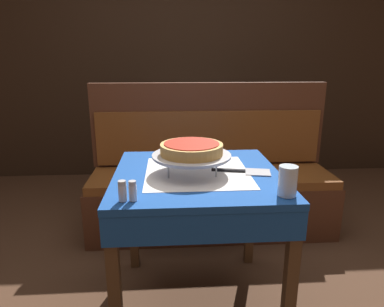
# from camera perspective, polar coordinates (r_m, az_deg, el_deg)

# --- Properties ---
(ground_plane) EXTENTS (14.00, 14.00, 0.00)m
(ground_plane) POSITION_cam_1_polar(r_m,az_deg,el_deg) (2.02, 0.78, -23.45)
(ground_plane) COLOR #472D1E
(dining_table_front) EXTENTS (0.79, 0.79, 0.74)m
(dining_table_front) POSITION_cam_1_polar(r_m,az_deg,el_deg) (1.69, 0.86, -6.33)
(dining_table_front) COLOR #194799
(dining_table_front) RESTS_ON ground_plane
(dining_table_rear) EXTENTS (0.76, 0.76, 0.75)m
(dining_table_rear) POSITION_cam_1_polar(r_m,az_deg,el_deg) (3.27, 0.65, 4.50)
(dining_table_rear) COLOR beige
(dining_table_rear) RESTS_ON ground_plane
(booth_bench) EXTENTS (1.78, 0.51, 1.09)m
(booth_bench) POSITION_cam_1_polar(r_m,az_deg,el_deg) (2.60, 3.15, -5.89)
(booth_bench) COLOR #4C2819
(booth_bench) RESTS_ON ground_plane
(back_wall_panel) EXTENTS (6.00, 0.04, 2.40)m
(back_wall_panel) POSITION_cam_1_polar(r_m,az_deg,el_deg) (3.74, -1.91, 14.62)
(back_wall_panel) COLOR black
(back_wall_panel) RESTS_ON ground_plane
(pizza_pan_stand) EXTENTS (0.37, 0.37, 0.09)m
(pizza_pan_stand) POSITION_cam_1_polar(r_m,az_deg,el_deg) (1.61, -0.07, -0.46)
(pizza_pan_stand) COLOR #ADADB2
(pizza_pan_stand) RESTS_ON dining_table_front
(deep_dish_pizza) EXTENTS (0.29, 0.29, 0.05)m
(deep_dish_pizza) POSITION_cam_1_polar(r_m,az_deg,el_deg) (1.60, -0.07, 0.81)
(deep_dish_pizza) COLOR tan
(deep_dish_pizza) RESTS_ON pizza_pan_stand
(pizza_server) EXTENTS (0.29, 0.12, 0.01)m
(pizza_server) POSITION_cam_1_polar(r_m,az_deg,el_deg) (1.67, 8.72, -2.93)
(pizza_server) COLOR #BCBCC1
(pizza_server) RESTS_ON dining_table_front
(water_glass_near) EXTENTS (0.08, 0.08, 0.12)m
(water_glass_near) POSITION_cam_1_polar(r_m,az_deg,el_deg) (1.41, 15.67, -4.41)
(water_glass_near) COLOR silver
(water_glass_near) RESTS_ON dining_table_front
(salt_shaker) EXTENTS (0.03, 0.03, 0.08)m
(salt_shaker) POSITION_cam_1_polar(r_m,az_deg,el_deg) (1.34, -11.52, -6.15)
(salt_shaker) COLOR silver
(salt_shaker) RESTS_ON dining_table_front
(pepper_shaker) EXTENTS (0.03, 0.03, 0.08)m
(pepper_shaker) POSITION_cam_1_polar(r_m,az_deg,el_deg) (1.34, -9.86, -6.17)
(pepper_shaker) COLOR silver
(pepper_shaker) RESTS_ON dining_table_front
(condiment_caddy) EXTENTS (0.14, 0.14, 0.14)m
(condiment_caddy) POSITION_cam_1_polar(r_m,az_deg,el_deg) (3.32, 0.55, 7.18)
(condiment_caddy) COLOR black
(condiment_caddy) RESTS_ON dining_table_rear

